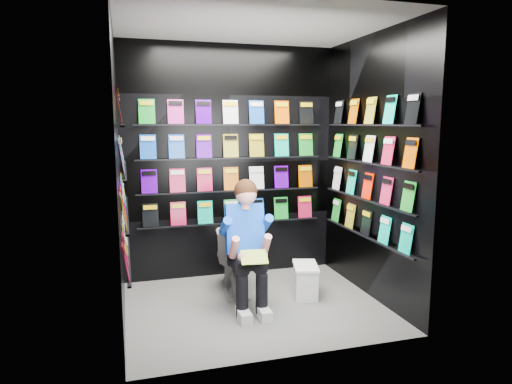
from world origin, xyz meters
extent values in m
plane|color=slate|center=(0.00, 0.00, 0.00)|extent=(2.40, 2.40, 0.00)
plane|color=white|center=(0.00, 0.00, 2.60)|extent=(2.40, 2.40, 0.00)
cube|color=black|center=(0.00, 1.00, 1.30)|extent=(2.40, 0.04, 2.60)
cube|color=black|center=(0.00, -1.00, 1.30)|extent=(2.40, 0.04, 2.60)
cube|color=black|center=(-1.20, 0.00, 1.30)|extent=(0.04, 2.00, 2.60)
cube|color=black|center=(1.20, 0.00, 1.30)|extent=(0.04, 2.00, 2.60)
imported|color=white|center=(-0.09, 0.43, 0.37)|extent=(0.50, 0.79, 0.73)
cube|color=silver|center=(0.57, 0.12, 0.15)|extent=(0.31, 0.43, 0.29)
cube|color=silver|center=(0.57, 0.12, 0.31)|extent=(0.34, 0.46, 0.03)
cube|color=green|center=(-0.09, -0.30, 0.58)|extent=(0.25, 0.16, 0.10)
camera|label=1|loc=(-1.15, -4.00, 1.74)|focal=32.00mm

